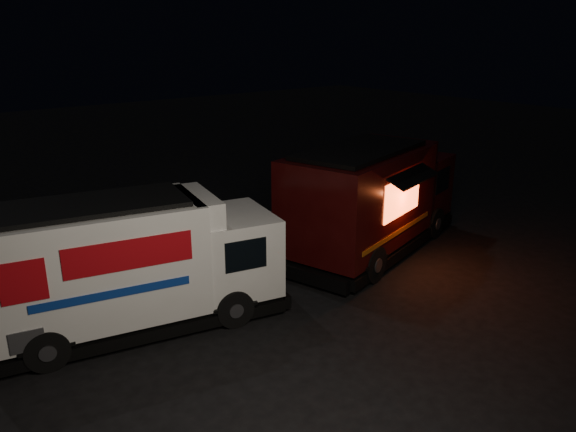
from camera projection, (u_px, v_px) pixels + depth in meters
The scene contains 3 objects.
ground at pixel (299, 321), 12.37m from camera, with size 80.00×80.00×0.00m, color black.
white_truck at pixel (136, 263), 11.79m from camera, with size 6.36×2.17×2.88m, color white, non-canonical shape.
red_truck at pixel (373, 197), 16.03m from camera, with size 6.76×2.49×3.14m, color #320909, non-canonical shape.
Camera 1 is at (-7.14, -8.39, 6.09)m, focal length 35.00 mm.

